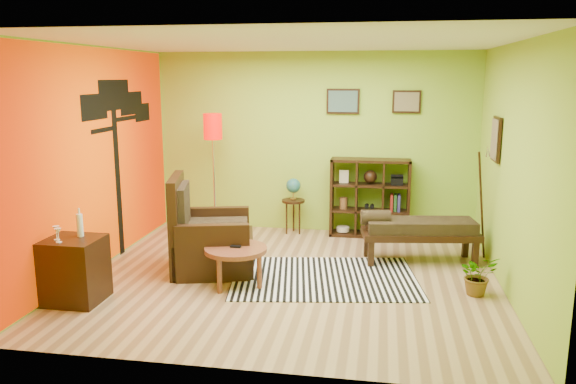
% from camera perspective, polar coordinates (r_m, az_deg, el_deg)
% --- Properties ---
extents(ground, '(5.00, 5.00, 0.00)m').
position_cam_1_polar(ground, '(6.96, 0.20, -8.69)').
color(ground, tan).
rests_on(ground, ground).
extents(room_shell, '(5.04, 4.54, 2.82)m').
position_cam_1_polar(room_shell, '(6.59, -0.57, 6.26)').
color(room_shell, '#92C033').
rests_on(room_shell, ground).
extents(zebra_rug, '(2.44, 1.86, 0.01)m').
position_cam_1_polar(zebra_rug, '(6.96, 3.69, -8.67)').
color(zebra_rug, white).
rests_on(zebra_rug, ground).
extents(coffee_table, '(0.74, 0.74, 0.47)m').
position_cam_1_polar(coffee_table, '(6.66, -5.33, -6.14)').
color(coffee_table, brown).
rests_on(coffee_table, ground).
extents(armchair, '(1.20, 1.20, 1.21)m').
position_cam_1_polar(armchair, '(7.21, -8.16, -5.00)').
color(armchair, black).
rests_on(armchair, ground).
extents(side_cabinet, '(0.60, 0.55, 1.03)m').
position_cam_1_polar(side_cabinet, '(6.58, -20.91, -7.38)').
color(side_cabinet, black).
rests_on(side_cabinet, ground).
extents(floor_lamp, '(0.28, 0.28, 1.88)m').
position_cam_1_polar(floor_lamp, '(8.52, -7.62, 5.50)').
color(floor_lamp, silver).
rests_on(floor_lamp, ground).
extents(globe_table, '(0.36, 0.36, 0.87)m').
position_cam_1_polar(globe_table, '(8.71, 0.54, 0.01)').
color(globe_table, black).
rests_on(globe_table, ground).
extents(cube_shelf, '(1.20, 0.35, 1.20)m').
position_cam_1_polar(cube_shelf, '(8.66, 8.39, -0.60)').
color(cube_shelf, black).
rests_on(cube_shelf, ground).
extents(bench, '(1.58, 0.76, 0.70)m').
position_cam_1_polar(bench, '(7.60, 12.98, -3.68)').
color(bench, black).
rests_on(bench, ground).
extents(potted_plant, '(0.57, 0.59, 0.36)m').
position_cam_1_polar(potted_plant, '(6.74, 18.67, -8.39)').
color(potted_plant, '#26661E').
rests_on(potted_plant, ground).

